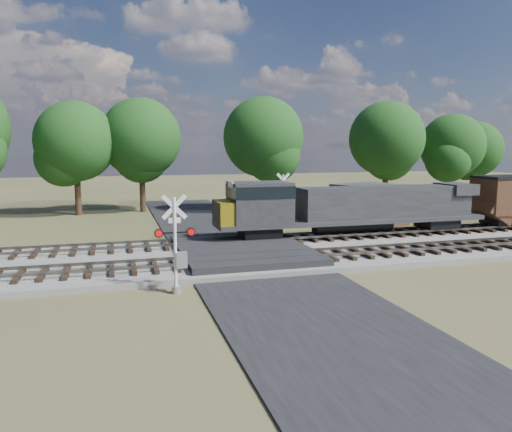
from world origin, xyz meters
name	(u,v)px	position (x,y,z in m)	size (l,w,h in m)	color
ground	(245,259)	(0.00, 0.00, 0.00)	(160.00, 160.00, 0.00)	#3D4524
ballast_bed	(400,244)	(10.00, 0.50, 0.15)	(140.00, 10.00, 0.30)	gray
road	(245,258)	(0.00, 0.00, 0.04)	(7.00, 60.00, 0.08)	black
crossing_panel	(242,251)	(0.00, 0.50, 0.32)	(7.00, 9.00, 0.62)	#262628
track_near	(312,256)	(3.12, -2.00, 0.41)	(140.00, 2.60, 0.33)	black
track_far	(281,239)	(3.12, 3.00, 0.41)	(140.00, 2.60, 0.33)	black
crossing_signal_near	(177,253)	(-4.32, -5.46, 1.74)	(1.69, 0.37, 4.19)	silver
crossing_signal_far	(282,207)	(4.94, 8.14, 1.75)	(1.69, 0.42, 4.21)	silver
equipment_shed	(371,204)	(12.52, 8.75, 1.61)	(6.10, 6.10, 3.18)	#472F1E
treeline	(272,139)	(7.88, 19.57, 6.76)	(80.72, 11.04, 11.70)	black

